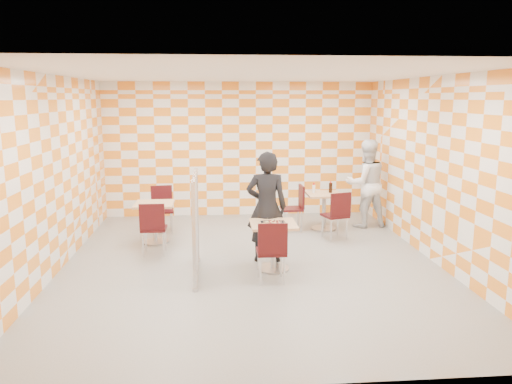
# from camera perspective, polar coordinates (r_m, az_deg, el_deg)

# --- Properties ---
(room_shell) EXTENTS (7.00, 7.00, 7.00)m
(room_shell) POSITION_cam_1_polar(r_m,az_deg,el_deg) (8.35, -0.88, 2.79)
(room_shell) COLOR gray
(room_shell) RESTS_ON ground
(main_table) EXTENTS (0.70, 0.70, 0.75)m
(main_table) POSITION_cam_1_polar(r_m,az_deg,el_deg) (7.77, 1.99, -5.29)
(main_table) COLOR tan
(main_table) RESTS_ON ground
(second_table) EXTENTS (0.70, 0.70, 0.75)m
(second_table) POSITION_cam_1_polar(r_m,az_deg,el_deg) (10.22, 7.79, -1.47)
(second_table) COLOR tan
(second_table) RESTS_ON ground
(empty_table) EXTENTS (0.70, 0.70, 0.75)m
(empty_table) POSITION_cam_1_polar(r_m,az_deg,el_deg) (9.40, -11.51, -2.68)
(empty_table) COLOR tan
(empty_table) RESTS_ON ground
(chair_main_front) EXTENTS (0.42, 0.43, 0.92)m
(chair_main_front) POSITION_cam_1_polar(r_m,az_deg,el_deg) (7.18, 1.83, -6.35)
(chair_main_front) COLOR #3A0B0E
(chair_main_front) RESTS_ON ground
(chair_second_front) EXTENTS (0.52, 0.53, 0.92)m
(chair_second_front) POSITION_cam_1_polar(r_m,az_deg,el_deg) (9.49, 9.30, -2.25)
(chair_second_front) COLOR #3A0B0E
(chair_second_front) RESTS_ON ground
(chair_second_side) EXTENTS (0.45, 0.44, 0.92)m
(chair_second_side) POSITION_cam_1_polar(r_m,az_deg,el_deg) (10.07, 4.61, -1.39)
(chair_second_side) COLOR #3A0B0E
(chair_second_side) RESTS_ON ground
(chair_empty_near) EXTENTS (0.42, 0.43, 0.92)m
(chair_empty_near) POSITION_cam_1_polar(r_m,az_deg,el_deg) (8.61, -11.68, -3.68)
(chair_empty_near) COLOR #3A0B0E
(chair_empty_near) RESTS_ON ground
(chair_empty_far) EXTENTS (0.48, 0.49, 0.92)m
(chair_empty_far) POSITION_cam_1_polar(r_m,az_deg,el_deg) (10.12, -10.69, -1.49)
(chair_empty_far) COLOR #3A0B0E
(chair_empty_far) RESTS_ON ground
(partition) EXTENTS (0.08, 1.38, 1.55)m
(partition) POSITION_cam_1_polar(r_m,az_deg,el_deg) (7.50, -6.92, -3.74)
(partition) COLOR white
(partition) RESTS_ON ground
(man_dark) EXTENTS (0.70, 0.49, 1.81)m
(man_dark) POSITION_cam_1_polar(r_m,az_deg,el_deg) (8.10, 1.22, -1.72)
(man_dark) COLOR black
(man_dark) RESTS_ON ground
(man_white) EXTENTS (0.96, 0.79, 1.82)m
(man_white) POSITION_cam_1_polar(r_m,az_deg,el_deg) (10.54, 12.44, 0.95)
(man_white) COLOR white
(man_white) RESTS_ON ground
(pizza_on_foil) EXTENTS (0.40, 0.40, 0.04)m
(pizza_on_foil) POSITION_cam_1_polar(r_m,az_deg,el_deg) (7.69, 2.01, -3.48)
(pizza_on_foil) COLOR silver
(pizza_on_foil) RESTS_ON main_table
(sport_bottle) EXTENTS (0.06, 0.06, 0.20)m
(sport_bottle) POSITION_cam_1_polar(r_m,az_deg,el_deg) (10.21, 6.62, 0.42)
(sport_bottle) COLOR white
(sport_bottle) RESTS_ON second_table
(soda_bottle) EXTENTS (0.07, 0.07, 0.23)m
(soda_bottle) POSITION_cam_1_polar(r_m,az_deg,el_deg) (10.25, 8.52, 0.50)
(soda_bottle) COLOR black
(soda_bottle) RESTS_ON second_table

